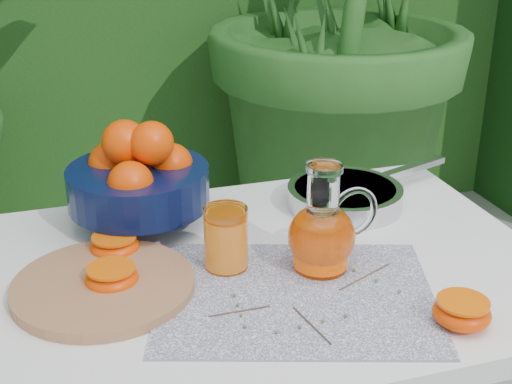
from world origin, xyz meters
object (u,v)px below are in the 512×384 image
object	(u,v)px
white_table	(259,306)
cutting_board	(103,286)
fruit_bowl	(139,177)
saute_pan	(346,195)
juice_pitcher	(323,233)

from	to	relation	value
white_table	cutting_board	distance (m)	0.28
fruit_bowl	saute_pan	bearing A→B (deg)	-5.89
white_table	cutting_board	xyz separation A→B (m)	(-0.27, -0.01, 0.09)
white_table	cutting_board	size ratio (longest dim) A/B	3.40
fruit_bowl	saute_pan	xyz separation A→B (m)	(0.41, -0.04, -0.07)
white_table	saute_pan	xyz separation A→B (m)	(0.24, 0.18, 0.11)
fruit_bowl	juice_pitcher	size ratio (longest dim) A/B	1.81
juice_pitcher	cutting_board	bearing A→B (deg)	174.01
cutting_board	white_table	bearing A→B (deg)	1.08
cutting_board	juice_pitcher	world-z (taller)	juice_pitcher
juice_pitcher	saute_pan	world-z (taller)	juice_pitcher
white_table	fruit_bowl	size ratio (longest dim) A/B	2.94
juice_pitcher	saute_pan	distance (m)	0.27
white_table	saute_pan	size ratio (longest dim) A/B	2.34
white_table	saute_pan	bearing A→B (deg)	36.96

